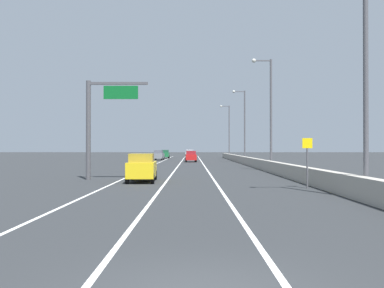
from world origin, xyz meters
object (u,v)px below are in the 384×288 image
object	(u,v)px
overhead_sign_gantry	(100,117)
lamp_post_right_third	(245,122)
lamp_post_right_second	(271,107)
car_red_0	(192,156)
car_gray_1	(160,155)
speed_advisory_sign	(309,159)
lamp_post_right_fourth	(230,128)
car_silver_4	(191,154)
lamp_post_right_near	(363,57)
car_yellow_2	(144,168)
car_green_3	(167,154)

from	to	relation	value
overhead_sign_gantry	lamp_post_right_third	xyz separation A→B (m)	(15.52, 38.39, 1.96)
lamp_post_right_second	car_red_0	bearing A→B (deg)	106.58
lamp_post_right_second	car_gray_1	size ratio (longest dim) A/B	2.52
speed_advisory_sign	lamp_post_right_second	distance (m)	20.51
speed_advisory_sign	lamp_post_right_fourth	distance (m)	70.87
lamp_post_right_second	lamp_post_right_third	distance (m)	25.41
lamp_post_right_second	car_silver_4	distance (m)	56.85
lamp_post_right_near	car_silver_4	xyz separation A→B (m)	(-8.57, 81.30, -5.68)
speed_advisory_sign	car_silver_4	distance (m)	76.13
overhead_sign_gantry	car_gray_1	size ratio (longest dim) A/B	1.59
overhead_sign_gantry	car_silver_4	distance (m)	69.28
lamp_post_right_near	car_yellow_2	size ratio (longest dim) A/B	2.49
lamp_post_right_second	car_silver_4	bearing A→B (deg)	98.86
car_green_3	car_silver_4	distance (m)	6.04
car_green_3	speed_advisory_sign	bearing A→B (deg)	-79.92
speed_advisory_sign	lamp_post_right_fourth	xyz separation A→B (m)	(1.14, 70.69, 4.93)
overhead_sign_gantry	car_silver_4	size ratio (longest dim) A/B	1.63
speed_advisory_sign	car_gray_1	distance (m)	60.79
overhead_sign_gantry	lamp_post_right_third	distance (m)	41.46
lamp_post_right_near	car_silver_4	size ratio (longest dim) A/B	2.58
lamp_post_right_third	lamp_post_right_second	bearing A→B (deg)	-90.69
car_gray_1	car_yellow_2	xyz separation A→B (m)	(2.95, -54.28, 0.05)
car_red_0	car_green_3	bearing A→B (deg)	103.09
overhead_sign_gantry	lamp_post_right_fourth	bearing A→B (deg)	76.65
car_yellow_2	car_silver_4	xyz separation A→B (m)	(2.97, 70.75, 0.01)
overhead_sign_gantry	speed_advisory_sign	xyz separation A→B (m)	(14.00, -6.89, -2.96)
lamp_post_right_near	car_green_3	distance (m)	80.37
car_green_3	car_red_0	bearing A→B (deg)	-76.91
lamp_post_right_near	lamp_post_right_fourth	distance (m)	76.23
lamp_post_right_near	car_silver_4	bearing A→B (deg)	96.02
car_yellow_2	car_red_0	bearing A→B (deg)	85.48
speed_advisory_sign	lamp_post_right_near	bearing A→B (deg)	-79.00
lamp_post_right_fourth	car_red_0	size ratio (longest dim) A/B	2.91
car_gray_1	car_yellow_2	distance (m)	54.36
overhead_sign_gantry	car_silver_4	world-z (taller)	overhead_sign_gantry
car_red_0	car_silver_4	bearing A→B (deg)	90.83
car_yellow_2	lamp_post_right_near	bearing A→B (deg)	-42.43
lamp_post_right_near	car_yellow_2	world-z (taller)	lamp_post_right_near
car_red_0	car_silver_4	xyz separation A→B (m)	(-0.41, 28.00, 0.07)
overhead_sign_gantry	lamp_post_right_near	distance (m)	19.64
lamp_post_right_third	car_red_0	world-z (taller)	lamp_post_right_third
lamp_post_right_near	car_red_0	xyz separation A→B (m)	(-8.16, 53.31, -5.75)
overhead_sign_gantry	car_silver_4	xyz separation A→B (m)	(6.51, 68.87, -3.72)
lamp_post_right_fourth	lamp_post_right_third	bearing A→B (deg)	-89.15
lamp_post_right_second	car_red_0	xyz separation A→B (m)	(-8.30, 27.90, -5.75)
car_green_3	lamp_post_right_fourth	bearing A→B (deg)	-10.68
lamp_post_right_third	car_yellow_2	distance (m)	42.40
car_yellow_2	lamp_post_right_fourth	bearing A→B (deg)	79.98
lamp_post_right_third	car_green_3	bearing A→B (deg)	117.41
car_red_0	car_yellow_2	size ratio (longest dim) A/B	0.86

